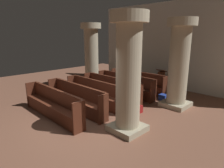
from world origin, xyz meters
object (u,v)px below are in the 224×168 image
Objects in this scene: pew_row_3 at (94,92)px; pillar_aisle_side at (179,62)px; pillar_aisle_rear at (128,73)px; hymn_book at (137,76)px; lectern at (161,81)px; pew_row_5 at (52,103)px; pew_row_0 at (137,81)px; kneeler_box_red at (137,109)px; pillar_far_side at (91,54)px; pew_row_2 at (111,88)px; kneeler_box_blue at (163,97)px; pew_row_4 at (75,97)px; pew_row_1 at (125,84)px.

pew_row_3 is 0.96× the size of pillar_aisle_side.
pillar_aisle_rear is (2.52, -0.81, 1.27)m from pew_row_3.
pillar_aisle_rear is 3.58m from hymn_book.
pew_row_5 is at bearing -96.96° from lectern.
kneeler_box_red is (1.81, -2.31, -0.39)m from pew_row_0.
pillar_far_side is 4.04m from lectern.
pew_row_2 is 2.37m from kneeler_box_blue.
lectern is at bearing 125.39° from kneeler_box_blue.
kneeler_box_red is at bearing -72.26° from lectern.
lectern is at bearing 110.64° from pillar_aisle_rear.
pillar_far_side is (-2.47, 1.87, 1.27)m from pew_row_3.
kneeler_box_red is (-0.70, -1.64, -1.66)m from pillar_aisle_side.
pillar_aisle_side is 3.18× the size of lectern.
pew_row_4 is at bearing -90.00° from pew_row_3.
pew_row_5 is at bearing -90.00° from pew_row_2.
pew_row_2 is at bearing 90.00° from pew_row_5.
pew_row_1 is 2.18m from lectern.
hymn_book is 0.59× the size of kneeler_box_blue.
lectern is (0.72, 2.06, -0.07)m from pew_row_1.
pew_row_4 is at bearing 90.00° from pew_row_5.
hymn_book is (0.56, -0.77, 0.47)m from pew_row_0.
pillar_aisle_rear is 17.62× the size of hymn_book.
lectern reaches higher than kneeler_box_red.
pew_row_3 is 1.00× the size of pew_row_5.
lectern is at bearing 79.76° from pew_row_3.
pew_row_1 is at bearing -109.15° from lectern.
pew_row_1 is 0.96× the size of pillar_aisle_rear.
hymn_book is at bearing -177.21° from pillar_aisle_side.
pew_row_0 is at bearing 90.00° from pew_row_5.
pew_row_5 is 4.96m from pillar_aisle_side.
pew_row_1 and pew_row_2 have the same top height.
pillar_aisle_side is (2.52, 1.23, 1.27)m from pew_row_2.
pew_row_1 is 0.96× the size of pillar_far_side.
pillar_aisle_side is at bearing 51.20° from pew_row_4.
pew_row_0 is at bearing 21.75° from pillar_far_side.
lectern is at bearing 135.23° from pillar_aisle_side.
pew_row_5 is (0.00, -4.75, 0.00)m from pew_row_0.
lectern is 2.96× the size of kneeler_box_red.
pew_row_2 is 1.35m from hymn_book.
pew_row_2 is 9.96× the size of kneeler_box_blue.
kneeler_box_blue is (1.22, 0.38, -0.86)m from hymn_book.
pew_row_0 is 9.03× the size of kneeler_box_red.
pew_row_0 is 3.05× the size of lectern.
hymn_book is 2.16m from kneeler_box_red.
pew_row_4 reaches higher than kneeler_box_blue.
pew_row_0 is at bearing 90.00° from pew_row_1.
pew_row_5 is at bearing -126.53° from kneeler_box_red.
pew_row_0 is at bearing 124.47° from pillar_aisle_rear.
hymn_book reaches higher than kneeler_box_blue.
kneeler_box_blue is (-0.73, 0.29, -1.66)m from pillar_aisle_side.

